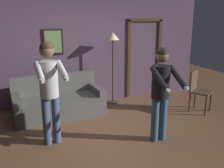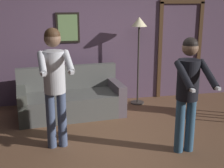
{
  "view_description": "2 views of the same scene",
  "coord_description": "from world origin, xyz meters",
  "views": [
    {
      "loc": [
        -1.33,
        -3.8,
        2.08
      ],
      "look_at": [
        -0.01,
        -0.08,
        1.04
      ],
      "focal_mm": 40.0,
      "sensor_mm": 36.0,
      "label": 1
    },
    {
      "loc": [
        -1.03,
        -4.07,
        2.13
      ],
      "look_at": [
        -0.2,
        0.04,
        0.96
      ],
      "focal_mm": 50.0,
      "sensor_mm": 36.0,
      "label": 2
    }
  ],
  "objects": [
    {
      "name": "ground_plane",
      "position": [
        0.0,
        0.0,
        0.0
      ],
      "size": [
        12.0,
        12.0,
        0.0
      ],
      "primitive_type": "plane",
      "color": "brown"
    },
    {
      "name": "back_wall_assembly",
      "position": [
        0.02,
        2.23,
        1.3
      ],
      "size": [
        6.4,
        0.1,
        2.6
      ],
      "color": "#5A4358",
      "rests_on": "ground_plane"
    },
    {
      "name": "couch",
      "position": [
        -0.7,
        1.47,
        0.28
      ],
      "size": [
        1.97,
        1.03,
        0.87
      ],
      "color": "#53534F",
      "rests_on": "ground_plane"
    },
    {
      "name": "torchiere_lamp",
      "position": [
        0.7,
        1.85,
        1.44
      ],
      "size": [
        0.31,
        0.31,
        1.76
      ],
      "color": "#332D28",
      "rests_on": "ground_plane"
    },
    {
      "name": "person_standing_left",
      "position": [
        -0.99,
        0.19,
        1.06
      ],
      "size": [
        0.47,
        0.73,
        1.74
      ],
      "color": "#3F4B69",
      "rests_on": "ground_plane"
    },
    {
      "name": "person_standing_right",
      "position": [
        0.78,
        -0.31,
        0.98
      ],
      "size": [
        0.45,
        0.65,
        1.63
      ],
      "color": "#2E4F6A",
      "rests_on": "ground_plane"
    }
  ]
}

